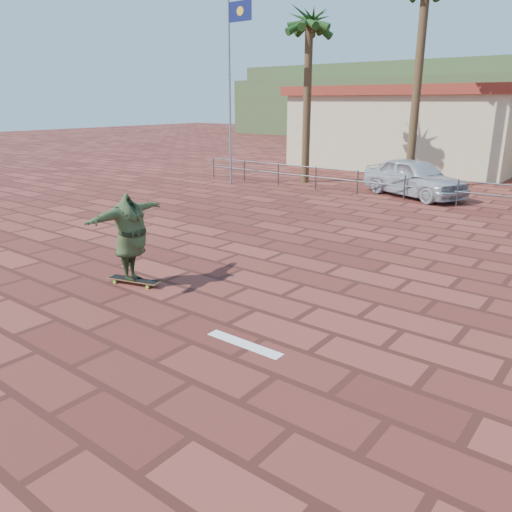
{
  "coord_description": "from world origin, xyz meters",
  "views": [
    {
      "loc": [
        5.23,
        -6.74,
        3.7
      ],
      "look_at": [
        -0.47,
        0.62,
        0.8
      ],
      "focal_mm": 35.0,
      "sensor_mm": 36.0,
      "label": 1
    }
  ],
  "objects": [
    {
      "name": "ground",
      "position": [
        0.0,
        0.0,
        0.0
      ],
      "size": [
        120.0,
        120.0,
        0.0
      ],
      "primitive_type": "plane",
      "color": "brown",
      "rests_on": "ground"
    },
    {
      "name": "paint_stripe",
      "position": [
        0.7,
        -1.2,
        0.0
      ],
      "size": [
        1.4,
        0.22,
        0.01
      ],
      "primitive_type": "cube",
      "color": "white",
      "rests_on": "ground"
    },
    {
      "name": "guardrail",
      "position": [
        0.0,
        12.0,
        0.68
      ],
      "size": [
        24.06,
        0.06,
        1.0
      ],
      "color": "#47494F",
      "rests_on": "ground"
    },
    {
      "name": "flagpole",
      "position": [
        -9.87,
        11.0,
        4.64
      ],
      "size": [
        1.3,
        0.1,
        8.0
      ],
      "color": "gray",
      "rests_on": "ground"
    },
    {
      "name": "palm_far_left",
      "position": [
        -7.5,
        13.5,
        6.83
      ],
      "size": [
        2.4,
        2.4,
        8.25
      ],
      "color": "brown",
      "rests_on": "ground"
    },
    {
      "name": "building_west",
      "position": [
        -6.0,
        22.0,
        2.28
      ],
      "size": [
        12.6,
        7.6,
        4.5
      ],
      "color": "beige",
      "rests_on": "ground"
    },
    {
      "name": "hill_back",
      "position": [
        -22.0,
        56.0,
        4.0
      ],
      "size": [
        35.0,
        14.0,
        8.0
      ],
      "primitive_type": "cube",
      "color": "#384C28",
      "rests_on": "ground"
    },
    {
      "name": "longboard",
      "position": [
        -2.85,
        -0.52,
        0.1
      ],
      "size": [
        1.21,
        0.57,
        0.12
      ],
      "rotation": [
        0.0,
        0.0,
        0.27
      ],
      "color": "olive",
      "rests_on": "ground"
    },
    {
      "name": "skateboarder",
      "position": [
        -2.85,
        -0.52,
        1.03
      ],
      "size": [
        1.06,
        2.32,
        1.82
      ],
      "primitive_type": "imported",
      "rotation": [
        0.0,
        0.0,
        1.78
      ],
      "color": "#344324",
      "rests_on": "longboard"
    },
    {
      "name": "car_silver",
      "position": [
        -2.02,
        13.0,
        0.76
      ],
      "size": [
        4.83,
        3.38,
        1.53
      ],
      "primitive_type": "imported",
      "rotation": [
        0.0,
        0.0,
        1.18
      ],
      "color": "#B2B3B9",
      "rests_on": "ground"
    }
  ]
}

